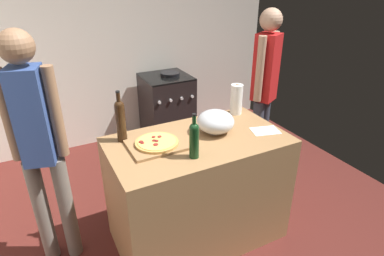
# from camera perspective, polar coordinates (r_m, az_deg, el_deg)

# --- Properties ---
(ground_plane) EXTENTS (4.39, 3.29, 0.02)m
(ground_plane) POSITION_cam_1_polar(r_m,az_deg,el_deg) (3.42, -6.45, -11.02)
(ground_plane) COLOR #511E19
(kitchen_wall_rear) EXTENTS (4.39, 0.10, 2.60)m
(kitchen_wall_rear) POSITION_cam_1_polar(r_m,az_deg,el_deg) (4.15, -14.69, 14.90)
(kitchen_wall_rear) COLOR silver
(kitchen_wall_rear) RESTS_ON ground_plane
(counter) EXTENTS (1.33, 0.75, 0.92)m
(counter) POSITION_cam_1_polar(r_m,az_deg,el_deg) (2.63, 1.02, -10.87)
(counter) COLOR #9E7247
(counter) RESTS_ON ground_plane
(cutting_board) EXTENTS (0.40, 0.32, 0.02)m
(cutting_board) POSITION_cam_1_polar(r_m,az_deg,el_deg) (2.30, -6.21, -2.98)
(cutting_board) COLOR #9E7247
(cutting_board) RESTS_ON counter
(pizza) EXTENTS (0.31, 0.31, 0.03)m
(pizza) POSITION_cam_1_polar(r_m,az_deg,el_deg) (2.29, -6.25, -2.52)
(pizza) COLOR tan
(pizza) RESTS_ON cutting_board
(mixing_bowl) EXTENTS (0.29, 0.29, 0.18)m
(mixing_bowl) POSITION_cam_1_polar(r_m,az_deg,el_deg) (2.46, 4.17, 1.13)
(mixing_bowl) COLOR #B2B2B7
(mixing_bowl) RESTS_ON counter
(paper_towel_roll) EXTENTS (0.10, 0.10, 0.26)m
(paper_towel_roll) POSITION_cam_1_polar(r_m,az_deg,el_deg) (2.80, 7.84, 5.04)
(paper_towel_roll) COLOR white
(paper_towel_roll) RESTS_ON counter
(wine_bottle_clear) EXTENTS (0.07, 0.07, 0.38)m
(wine_bottle_clear) POSITION_cam_1_polar(r_m,az_deg,el_deg) (2.35, -12.52, 1.57)
(wine_bottle_clear) COLOR #331E0F
(wine_bottle_clear) RESTS_ON counter
(wine_bottle_amber) EXTENTS (0.07, 0.07, 0.31)m
(wine_bottle_amber) POSITION_cam_1_polar(r_m,az_deg,el_deg) (2.10, 0.37, -1.89)
(wine_bottle_amber) COLOR #143819
(wine_bottle_amber) RESTS_ON counter
(recipe_sheet) EXTENTS (0.24, 0.20, 0.00)m
(recipe_sheet) POSITION_cam_1_polar(r_m,az_deg,el_deg) (2.57, 12.80, -0.47)
(recipe_sheet) COLOR white
(recipe_sheet) RESTS_ON counter
(stove) EXTENTS (0.57, 0.60, 0.91)m
(stove) POSITION_cam_1_polar(r_m,az_deg,el_deg) (4.19, -4.45, 3.47)
(stove) COLOR black
(stove) RESTS_ON ground_plane
(person_in_stripes) EXTENTS (0.35, 0.25, 1.75)m
(person_in_stripes) POSITION_cam_1_polar(r_m,az_deg,el_deg) (2.38, -25.45, -2.30)
(person_in_stripes) COLOR slate
(person_in_stripes) RESTS_ON ground_plane
(person_in_red) EXTENTS (0.34, 0.27, 1.75)m
(person_in_red) POSITION_cam_1_polar(r_m,az_deg,el_deg) (3.31, 12.65, 7.30)
(person_in_red) COLOR #383D4C
(person_in_red) RESTS_ON ground_plane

